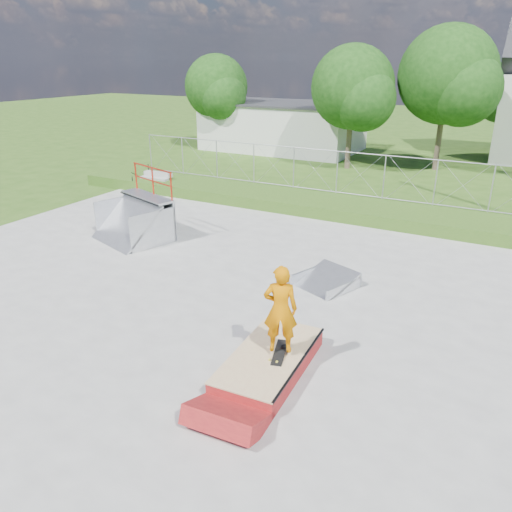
% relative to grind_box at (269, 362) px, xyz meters
% --- Properties ---
extents(ground, '(120.00, 120.00, 0.00)m').
position_rel_grind_box_xyz_m(ground, '(-3.07, 1.85, -0.21)').
color(ground, '#2E5017').
rests_on(ground, ground).
extents(concrete_pad, '(20.00, 16.00, 0.04)m').
position_rel_grind_box_xyz_m(concrete_pad, '(-3.07, 1.85, -0.19)').
color(concrete_pad, gray).
rests_on(concrete_pad, ground).
extents(grass_berm, '(24.00, 3.00, 0.50)m').
position_rel_grind_box_xyz_m(grass_berm, '(-3.07, 11.35, 0.04)').
color(grass_berm, '#2E5017').
rests_on(grass_berm, ground).
extents(grind_box, '(1.50, 2.86, 0.41)m').
position_rel_grind_box_xyz_m(grind_box, '(0.00, 0.00, 0.00)').
color(grind_box, maroon).
rests_on(grind_box, concrete_pad).
extents(quarter_pipe, '(2.94, 2.70, 2.41)m').
position_rel_grind_box_xyz_m(quarter_pipe, '(-7.70, 4.70, 1.00)').
color(quarter_pipe, '#ADB0B6').
rests_on(quarter_pipe, concrete_pad).
extents(flat_bank_ramp, '(1.80, 1.85, 0.42)m').
position_rel_grind_box_xyz_m(flat_bank_ramp, '(-0.44, 4.28, 0.00)').
color(flat_bank_ramp, '#ADB0B6').
rests_on(flat_bank_ramp, concrete_pad).
extents(skateboard, '(0.42, 0.82, 0.13)m').
position_rel_grind_box_xyz_m(skateboard, '(0.20, 0.06, 0.25)').
color(skateboard, black).
rests_on(skateboard, grind_box).
extents(skater, '(0.77, 0.65, 1.80)m').
position_rel_grind_box_xyz_m(skater, '(0.20, 0.06, 1.15)').
color(skater, '#CB6E00').
rests_on(skater, grind_box).
extents(concrete_stairs, '(1.50, 1.60, 0.80)m').
position_rel_grind_box_xyz_m(concrete_stairs, '(-11.57, 10.55, 0.19)').
color(concrete_stairs, gray).
rests_on(concrete_stairs, ground).
extents(chain_link_fence, '(20.00, 0.06, 1.80)m').
position_rel_grind_box_xyz_m(chain_link_fence, '(-3.07, 12.35, 1.19)').
color(chain_link_fence, '#A0A2A8').
rests_on(chain_link_fence, grass_berm).
extents(utility_building_flat, '(10.00, 6.00, 3.00)m').
position_rel_grind_box_xyz_m(utility_building_flat, '(-11.07, 23.85, 1.29)').
color(utility_building_flat, silver).
rests_on(utility_building_flat, ground).
extents(tree_left_near, '(4.76, 4.48, 6.65)m').
position_rel_grind_box_xyz_m(tree_left_near, '(-4.82, 19.68, 4.03)').
color(tree_left_near, brown).
rests_on(tree_left_near, ground).
extents(tree_center, '(5.44, 5.12, 7.60)m').
position_rel_grind_box_xyz_m(tree_center, '(-0.28, 21.66, 4.64)').
color(tree_center, brown).
rests_on(tree_center, ground).
extents(tree_left_far, '(4.42, 4.16, 6.18)m').
position_rel_grind_box_xyz_m(tree_left_far, '(-14.84, 21.69, 3.73)').
color(tree_left_far, brown).
rests_on(tree_left_far, ground).
extents(tree_back_mid, '(4.08, 3.84, 5.70)m').
position_rel_grind_box_xyz_m(tree_back_mid, '(2.15, 29.71, 3.42)').
color(tree_back_mid, brown).
rests_on(tree_back_mid, ground).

